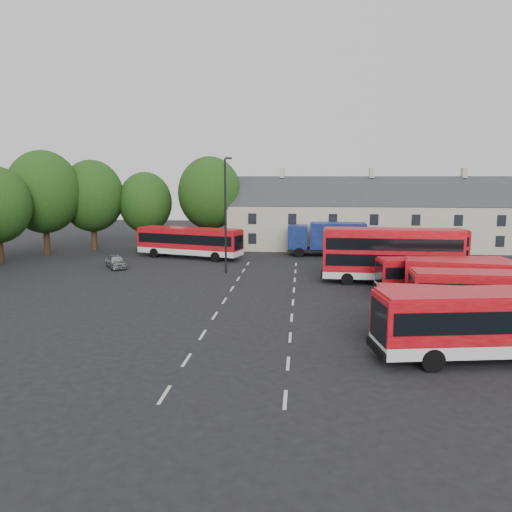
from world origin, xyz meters
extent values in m
plane|color=black|center=(0.00, 0.00, 0.00)|extent=(140.00, 140.00, 0.00)
cube|color=beige|center=(0.00, -14.00, 0.01)|extent=(0.15, 1.80, 0.01)
cube|color=beige|center=(0.00, -10.00, 0.01)|extent=(0.15, 1.80, 0.01)
cube|color=beige|center=(0.00, -6.00, 0.01)|extent=(0.15, 1.80, 0.01)
cube|color=beige|center=(0.00, -2.00, 0.01)|extent=(0.15, 1.80, 0.01)
cube|color=beige|center=(0.00, 2.00, 0.01)|extent=(0.15, 1.80, 0.01)
cube|color=beige|center=(0.00, 6.00, 0.01)|extent=(0.15, 1.80, 0.01)
cube|color=beige|center=(0.00, 10.00, 0.01)|extent=(0.15, 1.80, 0.01)
cube|color=beige|center=(0.00, 14.00, 0.01)|extent=(0.15, 1.80, 0.01)
cube|color=beige|center=(0.00, 18.00, 0.01)|extent=(0.15, 1.80, 0.01)
cube|color=beige|center=(5.00, -14.00, 0.01)|extent=(0.15, 1.80, 0.01)
cube|color=beige|center=(5.00, -10.00, 0.01)|extent=(0.15, 1.80, 0.01)
cube|color=beige|center=(5.00, -6.00, 0.01)|extent=(0.15, 1.80, 0.01)
cube|color=beige|center=(5.00, -2.00, 0.01)|extent=(0.15, 1.80, 0.01)
cube|color=beige|center=(5.00, 2.00, 0.01)|extent=(0.15, 1.80, 0.01)
cube|color=beige|center=(5.00, 6.00, 0.01)|extent=(0.15, 1.80, 0.01)
cube|color=beige|center=(5.00, 10.00, 0.01)|extent=(0.15, 1.80, 0.01)
cube|color=beige|center=(5.00, 14.00, 0.01)|extent=(0.15, 1.80, 0.01)
cube|color=beige|center=(5.00, 18.00, 0.01)|extent=(0.15, 1.80, 0.01)
cylinder|color=black|center=(-26.00, 16.00, 1.84)|extent=(0.70, 0.70, 3.67)
cylinder|color=black|center=(-24.00, 22.00, 2.19)|extent=(0.70, 0.70, 4.38)
ellipsoid|color=#153D10|center=(-24.00, 22.00, 7.26)|extent=(8.25, 8.25, 9.49)
cylinder|color=black|center=(-20.00, 26.00, 2.01)|extent=(0.70, 0.70, 4.02)
ellipsoid|color=#153D10|center=(-20.00, 26.00, 6.68)|extent=(7.59, 7.59, 8.73)
cylinder|color=black|center=(-14.00, 28.00, 1.75)|extent=(0.70, 0.70, 3.50)
ellipsoid|color=#153D10|center=(-14.00, 28.00, 5.81)|extent=(6.60, 6.60, 7.59)
cylinder|color=black|center=(-6.00, 29.00, 2.10)|extent=(0.70, 0.70, 4.20)
ellipsoid|color=#153D10|center=(-6.00, 29.00, 6.97)|extent=(7.92, 7.92, 9.11)
cube|color=beige|center=(14.00, 30.00, 2.75)|extent=(35.00, 7.00, 5.50)
cube|color=#2D3035|center=(14.00, 30.00, 5.50)|extent=(35.70, 7.13, 7.13)
cube|color=beige|center=(3.00, 30.00, 9.46)|extent=(0.60, 0.90, 1.20)
cube|color=beige|center=(14.00, 30.00, 9.46)|extent=(0.60, 0.90, 1.20)
cube|color=beige|center=(25.00, 30.00, 9.46)|extent=(0.60, 0.90, 1.20)
cube|color=silver|center=(15.36, -8.56, 0.87)|extent=(12.60, 4.72, 0.62)
cube|color=#B20B14|center=(15.36, -8.56, 2.27)|extent=(12.60, 4.72, 2.18)
cube|color=black|center=(15.36, -8.56, 2.32)|extent=(12.12, 4.71, 1.06)
cube|color=#B20B14|center=(15.36, -8.56, 3.41)|extent=(12.34, 4.57, 0.13)
cylinder|color=black|center=(11.67, -10.43, 0.56)|extent=(1.15, 0.49, 1.12)
cube|color=silver|center=(14.90, -5.70, 0.71)|extent=(10.30, 3.21, 0.51)
cube|color=#B20B14|center=(14.90, -5.70, 1.87)|extent=(10.30, 3.21, 1.80)
cube|color=black|center=(14.90, -5.70, 1.91)|extent=(9.90, 3.23, 0.88)
cube|color=#B20B14|center=(14.90, -5.70, 2.81)|extent=(10.09, 3.10, 0.11)
cylinder|color=black|center=(11.57, -6.44, 0.46)|extent=(0.94, 0.34, 0.92)
cube|color=silver|center=(18.00, -1.38, 0.77)|extent=(10.98, 2.86, 0.55)
cube|color=#B20B14|center=(18.00, -1.38, 2.01)|extent=(10.98, 2.86, 1.93)
cube|color=black|center=(18.00, -1.38, 2.06)|extent=(10.55, 2.90, 0.94)
cube|color=#B20B14|center=(18.00, -1.38, 3.02)|extent=(10.76, 2.75, 0.12)
cylinder|color=black|center=(14.48, -2.38, 0.50)|extent=(1.00, 0.31, 0.99)
cube|color=silver|center=(18.51, 2.30, 0.78)|extent=(11.40, 4.35, 0.56)
cube|color=#B20B14|center=(18.51, 2.30, 2.05)|extent=(11.40, 4.35, 1.97)
cube|color=black|center=(18.51, 2.30, 2.10)|extent=(10.97, 4.33, 0.96)
cube|color=#B20B14|center=(18.51, 2.30, 3.09)|extent=(11.16, 4.21, 0.12)
cylinder|color=black|center=(14.80, 1.77, 0.51)|extent=(1.04, 0.45, 1.01)
cube|color=silver|center=(16.39, 5.60, 0.70)|extent=(10.13, 3.42, 0.50)
cube|color=#B20B14|center=(16.39, 5.60, 1.83)|extent=(10.13, 3.42, 1.76)
cube|color=black|center=(16.39, 5.60, 1.87)|extent=(9.74, 3.42, 0.86)
cube|color=#B20B14|center=(16.39, 5.60, 2.75)|extent=(9.92, 3.30, 0.11)
cylinder|color=black|center=(13.35, 4.21, 0.45)|extent=(0.93, 0.36, 0.90)
cylinder|color=black|center=(19.42, 6.99, 0.45)|extent=(0.93, 0.36, 0.90)
cube|color=silver|center=(13.08, 9.31, 0.80)|extent=(11.47, 3.04, 0.57)
cube|color=#B20B14|center=(13.08, 9.31, 2.82)|extent=(11.47, 3.04, 3.46)
cube|color=black|center=(13.08, 9.31, 2.15)|extent=(11.01, 3.08, 0.98)
cube|color=#B20B14|center=(13.08, 9.31, 4.60)|extent=(11.24, 2.93, 0.12)
cylinder|color=black|center=(9.39, 8.29, 0.52)|extent=(1.04, 0.33, 1.03)
cylinder|color=black|center=(16.76, 10.33, 0.52)|extent=(1.04, 0.33, 1.03)
cube|color=black|center=(13.08, 9.31, 3.49)|extent=(11.01, 3.08, 0.98)
cube|color=silver|center=(15.78, 13.99, 0.71)|extent=(10.33, 3.77, 0.51)
cube|color=#B20B14|center=(15.78, 13.99, 2.50)|extent=(10.33, 3.77, 3.08)
cube|color=black|center=(15.78, 13.99, 1.91)|extent=(9.94, 3.76, 0.87)
cube|color=#B20B14|center=(15.78, 13.99, 4.09)|extent=(10.12, 3.65, 0.11)
cylinder|color=black|center=(12.73, 12.48, 0.46)|extent=(0.95, 0.39, 0.92)
cylinder|color=black|center=(18.82, 15.49, 0.46)|extent=(0.95, 0.39, 0.92)
cube|color=black|center=(15.78, 13.99, 3.10)|extent=(9.94, 3.76, 0.87)
cube|color=silver|center=(-6.87, 21.01, 0.84)|extent=(12.23, 6.01, 0.60)
cube|color=#B20B14|center=(-6.87, 21.01, 2.20)|extent=(12.23, 6.01, 2.12)
cube|color=black|center=(-6.87, 21.01, 2.25)|extent=(11.79, 5.93, 1.03)
cube|color=#B20B14|center=(-6.87, 21.01, 3.31)|extent=(11.97, 5.84, 0.13)
cylinder|color=black|center=(-10.88, 20.92, 0.54)|extent=(1.13, 0.60, 1.09)
cylinder|color=black|center=(-2.85, 21.09, 0.54)|extent=(1.13, 0.60, 1.09)
cube|color=black|center=(8.37, 23.90, 0.71)|extent=(8.79, 2.48, 0.33)
cube|color=navy|center=(5.09, 23.96, 2.19)|extent=(2.23, 2.77, 2.62)
cube|color=black|center=(4.05, 23.98, 2.58)|extent=(0.15, 2.33, 1.31)
cube|color=navy|center=(9.62, 23.88, 2.35)|extent=(6.28, 2.84, 2.95)
cylinder|color=black|center=(5.28, 22.72, 0.55)|extent=(1.10, 0.33, 1.09)
cylinder|color=black|center=(11.71, 25.08, 0.55)|extent=(1.10, 0.33, 1.09)
imported|color=#A7AAAE|center=(-12.80, 14.23, 0.64)|extent=(3.35, 4.00, 1.29)
cylinder|color=black|center=(-1.49, 12.55, 5.31)|extent=(0.19, 0.19, 10.63)
cube|color=black|center=(-1.18, 12.61, 10.63)|extent=(0.67, 0.36, 0.19)
camera|label=1|loc=(5.58, -33.04, 8.89)|focal=35.00mm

